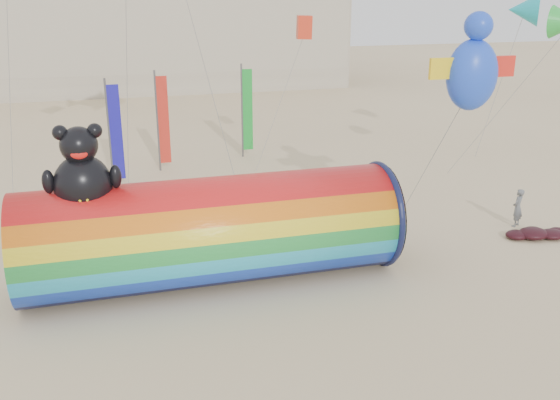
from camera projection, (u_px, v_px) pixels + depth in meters
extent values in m
plane|color=#CCB58C|center=(278.00, 286.00, 20.02)|extent=(160.00, 160.00, 0.00)
cylinder|color=red|center=(212.00, 231.00, 19.90)|extent=(11.89, 3.47, 3.47)
torus|color=#0F1438|center=(379.00, 214.00, 21.42)|extent=(0.24, 3.64, 3.64)
cylinder|color=black|center=(383.00, 213.00, 21.46)|extent=(0.06, 3.43, 3.43)
ellipsoid|color=black|center=(83.00, 185.00, 18.31)|extent=(1.69, 1.52, 1.78)
ellipsoid|color=#F9FF1A|center=(83.00, 193.00, 17.84)|extent=(0.87, 0.38, 0.76)
sphere|color=black|center=(79.00, 145.00, 17.92)|extent=(1.09, 1.09, 1.09)
sphere|color=black|center=(60.00, 133.00, 17.67)|extent=(0.44, 0.44, 0.44)
sphere|color=black|center=(95.00, 131.00, 17.92)|extent=(0.44, 0.44, 0.44)
ellipsoid|color=red|center=(79.00, 154.00, 17.56)|extent=(0.48, 0.17, 0.31)
ellipsoid|color=black|center=(48.00, 182.00, 17.90)|extent=(0.36, 0.36, 0.71)
ellipsoid|color=black|center=(116.00, 176.00, 18.40)|extent=(0.36, 0.36, 0.71)
imported|color=#595E61|center=(518.00, 208.00, 24.85)|extent=(0.68, 0.63, 1.55)
ellipsoid|color=#3E0B14|center=(533.00, 234.00, 23.79)|extent=(1.17, 0.99, 0.41)
ellipsoid|color=#3E0B14|center=(552.00, 234.00, 23.80)|extent=(0.99, 0.84, 0.34)
ellipsoid|color=#3E0B14|center=(517.00, 235.00, 23.78)|extent=(0.91, 0.77, 0.32)
ellipsoid|color=#3E0B14|center=(533.00, 231.00, 24.25)|extent=(0.78, 0.66, 0.27)
ellipsoid|color=#3E0B14|center=(558.00, 231.00, 24.22)|extent=(0.73, 0.62, 0.25)
cylinder|color=#59595E|center=(109.00, 134.00, 29.16)|extent=(0.10, 0.10, 5.20)
cube|color=#1B16A6|center=(116.00, 133.00, 29.22)|extent=(0.56, 0.06, 4.50)
cylinder|color=#59595E|center=(157.00, 122.00, 31.90)|extent=(0.10, 0.10, 5.20)
cube|color=red|center=(164.00, 120.00, 31.96)|extent=(0.56, 0.06, 4.50)
cylinder|color=#59595E|center=(242.00, 111.00, 34.55)|extent=(0.10, 0.10, 5.20)
cube|color=green|center=(248.00, 110.00, 34.62)|extent=(0.56, 0.06, 4.50)
ellipsoid|color=blue|center=(472.00, 75.00, 19.58)|extent=(1.68, 1.31, 2.24)
cube|color=red|center=(304.00, 27.00, 28.74)|extent=(0.65, 0.65, 1.04)
cone|color=#17A6B9|center=(523.00, 10.00, 29.79)|extent=(1.53, 1.53, 1.38)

